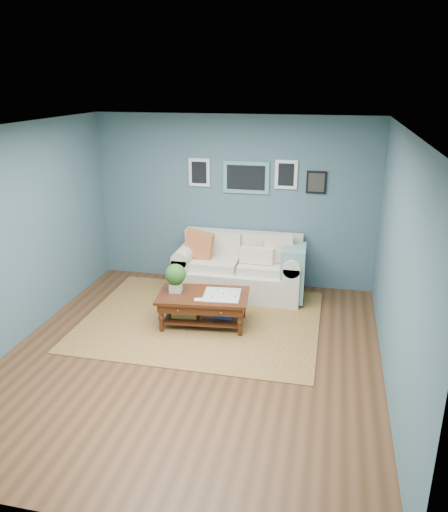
# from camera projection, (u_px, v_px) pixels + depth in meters

# --- Properties ---
(room_shell) EXTENTS (5.00, 5.02, 2.70)m
(room_shell) POSITION_uv_depth(u_px,v_px,m) (192.00, 249.00, 5.68)
(room_shell) COLOR brown
(room_shell) RESTS_ON ground
(area_rug) EXTENTS (3.24, 2.59, 0.01)m
(area_rug) POSITION_uv_depth(u_px,v_px,m) (202.00, 320.00, 6.99)
(area_rug) COLOR brown
(area_rug) RESTS_ON ground
(loveseat) EXTENTS (1.98, 0.90, 1.02)m
(loveseat) POSITION_uv_depth(u_px,v_px,m) (245.00, 268.00, 7.75)
(loveseat) COLOR #EFE7CC
(loveseat) RESTS_ON ground
(coffee_table) EXTENTS (1.28, 0.83, 0.85)m
(coffee_table) POSITION_uv_depth(u_px,v_px,m) (199.00, 299.00, 6.76)
(coffee_table) COLOR #37170A
(coffee_table) RESTS_ON ground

